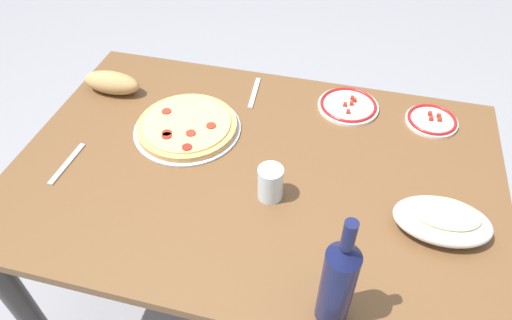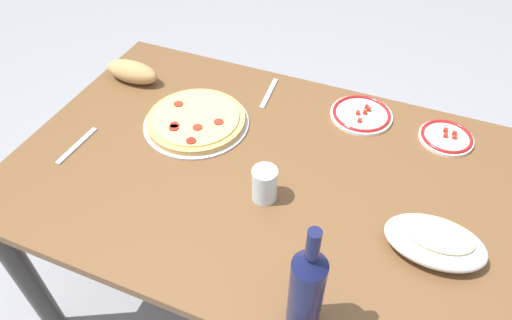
{
  "view_description": "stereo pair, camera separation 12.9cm",
  "coord_description": "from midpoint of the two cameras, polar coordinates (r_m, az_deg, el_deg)",
  "views": [
    {
      "loc": [
        0.23,
        -0.89,
        1.66
      ],
      "look_at": [
        0.0,
        0.0,
        0.75
      ],
      "focal_mm": 32.31,
      "sensor_mm": 36.0,
      "label": 1
    },
    {
      "loc": [
        0.35,
        -0.85,
        1.66
      ],
      "look_at": [
        0.0,
        0.0,
        0.75
      ],
      "focal_mm": 32.31,
      "sensor_mm": 36.0,
      "label": 2
    }
  ],
  "objects": [
    {
      "name": "dining_table",
      "position": [
        1.39,
        -2.66,
        -4.13
      ],
      "size": [
        1.38,
        0.93,
        0.72
      ],
      "color": "brown",
      "rests_on": "ground"
    },
    {
      "name": "water_glass",
      "position": [
        1.21,
        -1.28,
        -3.02
      ],
      "size": [
        0.07,
        0.07,
        0.1
      ],
      "primitive_type": "cylinder",
      "color": "silver",
      "rests_on": "dining_table"
    },
    {
      "name": "side_plate_far",
      "position": [
        1.54,
        18.71,
        4.58
      ],
      "size": [
        0.16,
        0.16,
        0.02
      ],
      "color": "white",
      "rests_on": "dining_table"
    },
    {
      "name": "fork_right",
      "position": [
        1.46,
        -24.74,
        -0.51
      ],
      "size": [
        0.02,
        0.17,
        0.0
      ],
      "primitive_type": "cube",
      "rotation": [
        0.0,
        0.0,
        1.53
      ],
      "color": "#B7B7BC",
      "rests_on": "dining_table"
    },
    {
      "name": "bread_loaf",
      "position": [
        1.66,
        -19.62,
        8.91
      ],
      "size": [
        0.2,
        0.08,
        0.08
      ],
      "primitive_type": "ellipsoid",
      "color": "tan",
      "rests_on": "dining_table"
    },
    {
      "name": "pepperoni_pizza",
      "position": [
        1.45,
        -11.07,
        4.01
      ],
      "size": [
        0.33,
        0.33,
        0.03
      ],
      "color": "#B7B7BC",
      "rests_on": "dining_table"
    },
    {
      "name": "ground_plane",
      "position": [
        1.89,
        -2.03,
        -16.32
      ],
      "size": [
        8.0,
        8.0,
        0.0
      ],
      "primitive_type": "plane",
      "color": "gray",
      "rests_on": "ground"
    },
    {
      "name": "fork_left",
      "position": [
        1.58,
        -2.56,
        8.24
      ],
      "size": [
        0.03,
        0.17,
        0.0
      ],
      "primitive_type": "cube",
      "rotation": [
        0.0,
        0.0,
        1.65
      ],
      "color": "#B7B7BC",
      "rests_on": "dining_table"
    },
    {
      "name": "baked_pasta_dish",
      "position": [
        1.21,
        19.31,
        -7.13
      ],
      "size": [
        0.24,
        0.15,
        0.08
      ],
      "color": "white",
      "rests_on": "dining_table"
    },
    {
      "name": "side_plate_near",
      "position": [
        1.53,
        8.99,
        6.58
      ],
      "size": [
        0.2,
        0.2,
        0.02
      ],
      "color": "white",
      "rests_on": "dining_table"
    },
    {
      "name": "wine_bottle",
      "position": [
        0.94,
        6.15,
        -15.01
      ],
      "size": [
        0.07,
        0.07,
        0.32
      ],
      "color": "#141942",
      "rests_on": "dining_table"
    }
  ]
}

